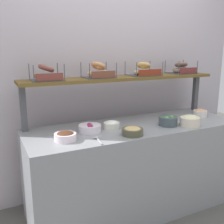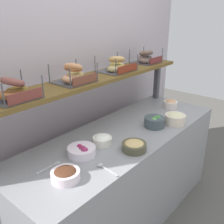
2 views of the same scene
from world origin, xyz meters
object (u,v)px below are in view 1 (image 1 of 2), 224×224
bagel_basket_cinnamon_raisin (46,75)px  bagel_basket_poppy (181,69)px  bowl_hummus (132,131)px  bagel_basket_sesame (98,72)px  bowl_chocolate_spread (65,136)px  bowl_potato_salad (190,121)px  bowl_veggie_mix (168,121)px  bowl_lox_spread (200,113)px  bagel_basket_plain (144,71)px  bowl_beet_salad (90,128)px  bowl_cream_cheese (111,125)px  serving_spoon_by_edge (98,139)px  serving_spoon_near_plate (64,133)px

bagel_basket_cinnamon_raisin → bagel_basket_poppy: size_ratio=1.01×
bowl_hummus → bagel_basket_sesame: 0.67m
bowl_chocolate_spread → bowl_potato_salad: bearing=-5.6°
bowl_veggie_mix → bowl_lox_spread: bearing=13.1°
bowl_hummus → bagel_basket_plain: (0.41, 0.49, 0.44)m
bowl_beet_salad → bagel_basket_sesame: size_ratio=0.70×
bowl_cream_cheese → bagel_basket_plain: bagel_basket_plain is taller
bowl_lox_spread → bowl_hummus: (-0.94, -0.22, -0.01)m
bowl_chocolate_spread → bagel_basket_poppy: bearing=15.8°
bowl_cream_cheese → serving_spoon_by_edge: size_ratio=0.81×
bowl_veggie_mix → bagel_basket_sesame: bearing=143.1°
bagel_basket_poppy → bowl_chocolate_spread: bearing=-164.2°
bowl_cream_cheese → serving_spoon_near_plate: 0.42m
serving_spoon_near_plate → bagel_basket_sesame: bearing=28.2°
bowl_cream_cheese → serving_spoon_by_edge: 0.32m
bowl_hummus → bagel_basket_plain: bagel_basket_plain is taller
serving_spoon_by_edge → bagel_basket_cinnamon_raisin: bearing=119.6°
bowl_cream_cheese → bagel_basket_poppy: bagel_basket_poppy is taller
bowl_beet_salad → bowl_chocolate_spread: size_ratio=1.13×
bowl_chocolate_spread → serving_spoon_by_edge: size_ratio=0.98×
bowl_beet_salad → bowl_potato_salad: bearing=-15.0°
bowl_beet_salad → bowl_lox_spread: 1.23m
bowl_lox_spread → bagel_basket_plain: bagel_basket_plain is taller
bagel_basket_sesame → bagel_basket_poppy: bagel_basket_sesame is taller
bowl_veggie_mix → bowl_hummus: (-0.44, -0.10, -0.01)m
serving_spoon_by_edge → bowl_cream_cheese: bearing=44.6°
bowl_veggie_mix → serving_spoon_by_edge: bowl_veggie_mix is taller
bowl_lox_spread → bagel_basket_plain: 0.74m
bowl_cream_cheese → bowl_veggie_mix: size_ratio=0.82×
bowl_cream_cheese → bowl_lox_spread: (1.03, -0.01, 0.00)m
bowl_chocolate_spread → bagel_basket_plain: 1.11m
bowl_cream_cheese → bowl_lox_spread: bowl_lox_spread is taller
bowl_cream_cheese → bowl_lox_spread: bearing=-0.7°
bowl_cream_cheese → bowl_hummus: bowl_cream_cheese is taller
bowl_chocolate_spread → bagel_basket_plain: (0.94, 0.39, 0.44)m
serving_spoon_near_plate → bagel_basket_poppy: 1.50m
bowl_chocolate_spread → bagel_basket_sesame: size_ratio=0.62×
bowl_potato_salad → bowl_veggie_mix: 0.20m
bowl_cream_cheese → bowl_chocolate_spread: bowl_cream_cheese is taller
bowl_beet_salad → bagel_basket_poppy: 1.30m
serving_spoon_by_edge → bagel_basket_sesame: (0.22, 0.49, 0.47)m
bowl_veggie_mix → serving_spoon_near_plate: bowl_veggie_mix is taller
bowl_beet_salad → bowl_chocolate_spread: bowl_beet_salad is taller
bagel_basket_poppy → serving_spoon_by_edge: bearing=-157.4°
bowl_potato_salad → bagel_basket_cinnamon_raisin: 1.35m
bowl_potato_salad → bagel_basket_poppy: bearing=60.3°
bowl_veggie_mix → bagel_basket_plain: bearing=94.8°
bowl_veggie_mix → bowl_beet_salad: size_ratio=0.89×
bowl_hummus → bowl_beet_salad: bearing=140.8°
bowl_potato_salad → bowl_veggie_mix: size_ratio=1.04×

